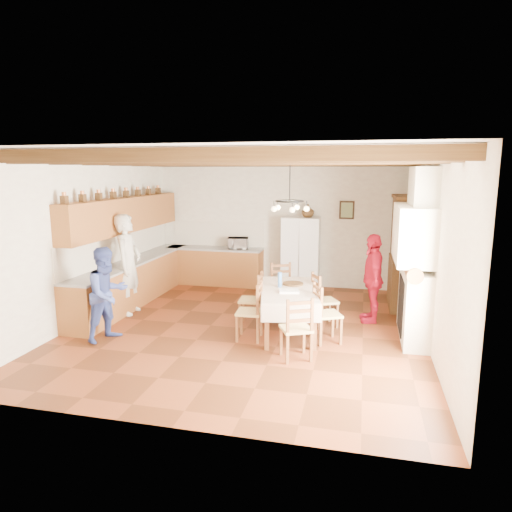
{
  "coord_description": "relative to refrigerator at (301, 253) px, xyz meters",
  "views": [
    {
      "loc": [
        1.92,
        -7.43,
        2.74
      ],
      "look_at": [
        0.1,
        0.3,
        1.25
      ],
      "focal_mm": 32.0,
      "sensor_mm": 36.0,
      "label": 1
    }
  ],
  "objects": [
    {
      "name": "chair_left_far",
      "position": [
        -0.52,
        -2.74,
        -0.37
      ],
      "size": [
        0.43,
        0.45,
        0.96
      ],
      "primitive_type": null,
      "rotation": [
        0.0,
        0.0,
        -1.5
      ],
      "color": "brown",
      "rests_on": "floor"
    },
    {
      "name": "lower_cabinets_left",
      "position": [
        -3.25,
        -1.9,
        -0.42
      ],
      "size": [
        0.6,
        4.3,
        0.86
      ],
      "primitive_type": "cube",
      "color": "brown",
      "rests_on": "ground"
    },
    {
      "name": "backsplash_left",
      "position": [
        -3.54,
        -1.9,
        0.35
      ],
      "size": [
        0.03,
        4.3,
        0.6
      ],
      "primitive_type": "cube",
      "color": "beige",
      "rests_on": "ground"
    },
    {
      "name": "person_man",
      "position": [
        -2.99,
        -2.6,
        0.12
      ],
      "size": [
        0.53,
        0.75,
        1.94
      ],
      "primitive_type": "imported",
      "rotation": [
        0.0,
        0.0,
        1.67
      ],
      "color": "beige",
      "rests_on": "floor"
    },
    {
      "name": "refrigerator",
      "position": [
        0.0,
        0.0,
        0.0
      ],
      "size": [
        0.86,
        0.71,
        1.69
      ],
      "primitive_type": "cube",
      "rotation": [
        0.0,
        0.0,
        0.02
      ],
      "color": "white",
      "rests_on": "floor"
    },
    {
      "name": "upper_cabinets",
      "position": [
        -3.38,
        -1.9,
        1.0
      ],
      "size": [
        0.35,
        4.2,
        0.7
      ],
      "primitive_type": "cube",
      "color": "brown",
      "rests_on": "ground"
    },
    {
      "name": "dining_table",
      "position": [
        0.19,
        -2.98,
        -0.16
      ],
      "size": [
        1.25,
        1.92,
        0.77
      ],
      "rotation": [
        0.0,
        0.0,
        0.21
      ],
      "color": "white",
      "rests_on": "floor"
    },
    {
      "name": "hutch",
      "position": [
        2.2,
        -0.96,
        0.28
      ],
      "size": [
        0.53,
        1.25,
        2.26
      ],
      "primitive_type": null,
      "rotation": [
        0.0,
        0.0,
        0.01
      ],
      "color": "#3B220E",
      "rests_on": "floor"
    },
    {
      "name": "chair_end_near",
      "position": [
        0.48,
        -4.05,
        -0.37
      ],
      "size": [
        0.55,
        0.54,
        0.96
      ],
      "primitive_type": null,
      "rotation": [
        0.0,
        0.0,
        3.59
      ],
      "color": "brown",
      "rests_on": "floor"
    },
    {
      "name": "chair_right_far",
      "position": [
        0.77,
        -2.48,
        -0.37
      ],
      "size": [
        0.55,
        0.55,
        0.96
      ],
      "primitive_type": null,
      "rotation": [
        0.0,
        0.0,
        2.03
      ],
      "color": "brown",
      "rests_on": "floor"
    },
    {
      "name": "wall_picture",
      "position": [
        1.0,
        0.28,
        1.0
      ],
      "size": [
        0.34,
        0.03,
        0.42
      ],
      "primitive_type": "cube",
      "color": "black",
      "rests_on": "ground"
    },
    {
      "name": "fireplace",
      "position": [
        2.17,
        -2.75,
        0.55
      ],
      "size": [
        0.56,
        1.6,
        2.8
      ],
      "primitive_type": null,
      "color": "beige",
      "rests_on": "ground"
    },
    {
      "name": "chair_left_near",
      "position": [
        -0.38,
        -3.43,
        -0.37
      ],
      "size": [
        0.42,
        0.44,
        0.96
      ],
      "primitive_type": null,
      "rotation": [
        0.0,
        0.0,
        -1.51
      ],
      "color": "brown",
      "rests_on": "floor"
    },
    {
      "name": "person_woman_blue",
      "position": [
        -2.61,
        -3.98,
        -0.07
      ],
      "size": [
        0.82,
        0.91,
        1.54
      ],
      "primitive_type": "imported",
      "rotation": [
        0.0,
        0.0,
        1.19
      ],
      "color": "#394994",
      "rests_on": "floor"
    },
    {
      "name": "chair_right_near",
      "position": [
        0.87,
        -3.26,
        -0.37
      ],
      "size": [
        0.54,
        0.55,
        0.96
      ],
      "primitive_type": null,
      "rotation": [
        0.0,
        0.0,
        2.01
      ],
      "color": "brown",
      "rests_on": "floor"
    },
    {
      "name": "ceiling_beams",
      "position": [
        -0.55,
        -2.95,
        2.06
      ],
      "size": [
        6.0,
        6.3,
        0.16
      ],
      "primitive_type": null,
      "color": "#321C0B",
      "rests_on": "ground"
    },
    {
      "name": "countertop_left",
      "position": [
        -3.25,
        -1.9,
        0.03
      ],
      "size": [
        0.62,
        4.3,
        0.04
      ],
      "primitive_type": "cube",
      "color": "gray",
      "rests_on": "lower_cabinets_left"
    },
    {
      "name": "backsplash_back",
      "position": [
        -2.1,
        0.28,
        0.35
      ],
      "size": [
        2.3,
        0.03,
        0.6
      ],
      "primitive_type": "cube",
      "color": "beige",
      "rests_on": "ground"
    },
    {
      "name": "countertop_back",
      "position": [
        -2.1,
        -0.0,
        0.03
      ],
      "size": [
        2.34,
        0.62,
        0.04
      ],
      "primitive_type": "cube",
      "color": "gray",
      "rests_on": "lower_cabinets_back"
    },
    {
      "name": "floor",
      "position": [
        -0.55,
        -2.95,
        -0.86
      ],
      "size": [
        6.0,
        6.5,
        0.02
      ],
      "primitive_type": "cube",
      "color": "#4F2510",
      "rests_on": "ground"
    },
    {
      "name": "lower_cabinets_back",
      "position": [
        -2.1,
        -0.0,
        -0.42
      ],
      "size": [
        2.3,
        0.6,
        0.86
      ],
      "primitive_type": "cube",
      "color": "brown",
      "rests_on": "ground"
    },
    {
      "name": "ceiling",
      "position": [
        -0.55,
        -2.95,
        2.16
      ],
      "size": [
        6.0,
        6.5,
        0.02
      ],
      "primitive_type": "cube",
      "color": "white",
      "rests_on": "ground"
    },
    {
      "name": "microwave",
      "position": [
        -1.51,
        -0.0,
        0.19
      ],
      "size": [
        0.54,
        0.42,
        0.26
      ],
      "primitive_type": "imported",
      "rotation": [
        0.0,
        0.0,
        0.22
      ],
      "color": "silver",
      "rests_on": "countertop_back"
    },
    {
      "name": "chandelier",
      "position": [
        0.19,
        -2.98,
        1.4
      ],
      "size": [
        0.47,
        0.47,
        0.03
      ],
      "primitive_type": "torus",
      "color": "black",
      "rests_on": "ground"
    },
    {
      "name": "wall_right",
      "position": [
        2.46,
        -2.95,
        0.65
      ],
      "size": [
        0.02,
        6.5,
        3.0
      ],
      "primitive_type": "cube",
      "color": "beige",
      "rests_on": "ground"
    },
    {
      "name": "wall_back",
      "position": [
        -0.55,
        0.31,
        0.65
      ],
      "size": [
        6.0,
        0.02,
        3.0
      ],
      "primitive_type": "cube",
      "color": "beige",
      "rests_on": "ground"
    },
    {
      "name": "wall_front",
      "position": [
        -0.55,
        -6.21,
        0.65
      ],
      "size": [
        6.0,
        0.02,
        3.0
      ],
      "primitive_type": "cube",
      "color": "beige",
      "rests_on": "ground"
    },
    {
      "name": "person_woman_red",
      "position": [
        1.59,
        -2.04,
        -0.03
      ],
      "size": [
        0.49,
        0.99,
        1.63
      ],
      "primitive_type": "imported",
      "rotation": [
        0.0,
        0.0,
        -1.47
      ],
      "color": "#B4122A",
      "rests_on": "floor"
    },
    {
      "name": "chair_end_far",
      "position": [
        -0.11,
        -1.89,
        -0.37
      ],
      "size": [
        0.53,
        0.52,
        0.96
      ],
      "primitive_type": null,
      "rotation": [
        0.0,
        0.0,
        0.35
      ],
      "color": "brown",
      "rests_on": "floor"
    },
    {
      "name": "fridge_vase",
      "position": [
        0.14,
        0.0,
        1.0
      ],
      "size": [
        0.34,
        0.34,
        0.3
      ],
      "primitive_type": "imported",
      "rotation": [
        0.0,
        0.0,
        0.23
      ],
      "color": "#3B220E",
      "rests_on": "refrigerator"
    },
    {
      "name": "wall_left",
      "position": [
        -3.56,
        -2.95,
        0.65
      ],
      "size": [
        0.02,
        6.5,
        3.0
      ],
      "primitive_type": "cube",
      "color": "beige",
      "rests_on": "ground"
    }
  ]
}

